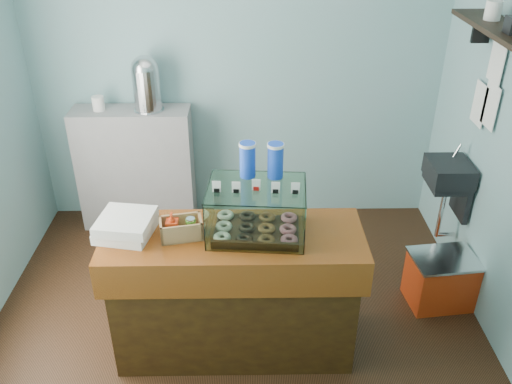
{
  "coord_description": "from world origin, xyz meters",
  "views": [
    {
      "loc": [
        0.1,
        -2.97,
        2.76
      ],
      "look_at": [
        0.14,
        -0.15,
        1.14
      ],
      "focal_mm": 38.0,
      "sensor_mm": 36.0,
      "label": 1
    }
  ],
  "objects_px": {
    "counter": "(235,292)",
    "red_cooler": "(440,280)",
    "display_case": "(258,205)",
    "coffee_urn": "(146,82)"
  },
  "relations": [
    {
      "from": "counter",
      "to": "red_cooler",
      "type": "relative_size",
      "value": 3.18
    },
    {
      "from": "coffee_urn",
      "to": "counter",
      "type": "bearing_deg",
      "value": -64.92
    },
    {
      "from": "counter",
      "to": "coffee_urn",
      "type": "relative_size",
      "value": 3.45
    },
    {
      "from": "counter",
      "to": "red_cooler",
      "type": "distance_m",
      "value": 1.59
    },
    {
      "from": "counter",
      "to": "red_cooler",
      "type": "height_order",
      "value": "counter"
    },
    {
      "from": "counter",
      "to": "display_case",
      "type": "distance_m",
      "value": 0.64
    },
    {
      "from": "display_case",
      "to": "coffee_urn",
      "type": "relative_size",
      "value": 1.32
    },
    {
      "from": "display_case",
      "to": "coffee_urn",
      "type": "distance_m",
      "value": 1.76
    },
    {
      "from": "counter",
      "to": "coffee_urn",
      "type": "height_order",
      "value": "coffee_urn"
    },
    {
      "from": "display_case",
      "to": "red_cooler",
      "type": "relative_size",
      "value": 1.22
    }
  ]
}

